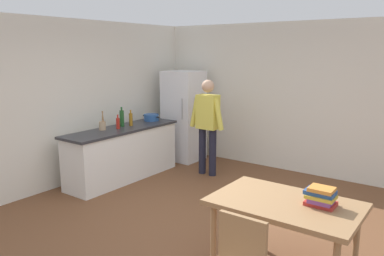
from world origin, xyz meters
name	(u,v)px	position (x,y,z in m)	size (l,w,h in m)	color
ground_plane	(188,225)	(0.00, 0.00, 0.00)	(14.00, 14.00, 0.00)	brown
wall_back	(286,97)	(0.00, 3.00, 1.35)	(6.40, 0.12, 2.70)	silver
wall_left	(69,103)	(-2.60, 0.20, 1.35)	(0.12, 5.60, 2.70)	silver
kitchen_counter	(123,153)	(-2.00, 0.80, 0.45)	(0.64, 2.20, 0.90)	white
refrigerator	(184,116)	(-1.90, 2.40, 0.90)	(0.70, 0.67, 1.80)	white
person	(208,121)	(-0.95, 1.85, 0.98)	(0.70, 0.22, 1.70)	#1E1E2D
dining_table	(285,209)	(1.40, -0.30, 0.67)	(1.40, 0.90, 0.75)	#9E754C
cooking_pot	(151,117)	(-2.07, 1.61, 0.96)	(0.40, 0.28, 0.12)	#285193
utensil_jar	(102,125)	(-2.13, 0.48, 0.98)	(0.11, 0.11, 0.32)	tan
bottle_wine_green	(122,118)	(-2.10, 0.89, 1.05)	(0.08, 0.08, 0.34)	#1E5123
bottle_sauce_red	(118,123)	(-2.00, 0.71, 1.00)	(0.06, 0.06, 0.24)	#B22319
bottle_oil_amber	(131,119)	(-2.01, 1.03, 1.02)	(0.06, 0.06, 0.28)	#996619
book_stack	(321,197)	(1.71, -0.20, 0.84)	(0.28, 0.22, 0.18)	#B22D28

